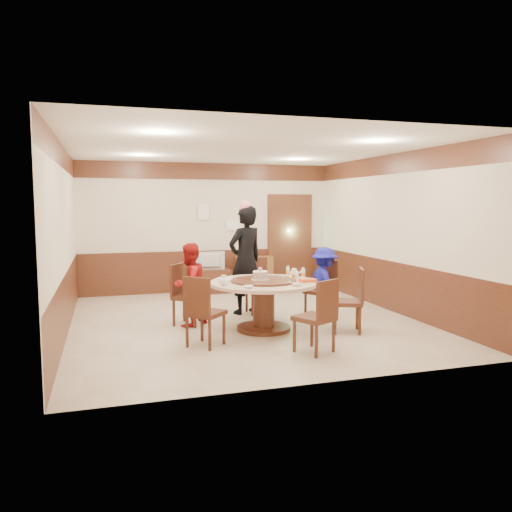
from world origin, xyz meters
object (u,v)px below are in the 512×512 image
object	(u,v)px
banquet_table	(264,296)
person_blue	(324,283)
shrimp_platter	(308,281)
birthday_cake	(260,275)
tv_stand	(210,281)
side_cabinet	(254,274)
thermos	(251,248)
person_standing	(245,260)
person_red	(190,285)
television	(210,261)

from	to	relation	value
banquet_table	person_blue	size ratio (longest dim) A/B	1.35
shrimp_platter	birthday_cake	bearing A→B (deg)	150.65
tv_stand	side_cabinet	world-z (taller)	side_cabinet
birthday_cake	person_blue	bearing A→B (deg)	17.25
person_blue	thermos	bearing A→B (deg)	4.32
person_standing	shrimp_platter	world-z (taller)	person_standing
side_cabinet	shrimp_platter	bearing A→B (deg)	-94.28
person_red	birthday_cake	world-z (taller)	person_red
birthday_cake	person_standing	bearing A→B (deg)	85.16
tv_stand	thermos	bearing A→B (deg)	1.84
person_standing	birthday_cake	bearing A→B (deg)	62.26
side_cabinet	thermos	xyz separation A→B (m)	(-0.06, 0.00, 0.56)
shrimp_platter	tv_stand	xyz separation A→B (m)	(-0.71, 3.73, -0.53)
person_blue	television	bearing A→B (deg)	20.85
shrimp_platter	thermos	bearing A→B (deg)	86.63
birthday_cake	shrimp_platter	xyz separation A→B (m)	(0.63, -0.35, -0.07)
banquet_table	tv_stand	distance (m)	3.42
birthday_cake	shrimp_platter	world-z (taller)	birthday_cake
person_standing	tv_stand	size ratio (longest dim) A/B	2.22
birthday_cake	person_red	bearing A→B (deg)	149.29
banquet_table	thermos	distance (m)	3.55
tv_stand	person_standing	bearing A→B (deg)	-85.16
shrimp_platter	person_standing	bearing A→B (deg)	108.88
side_cabinet	person_standing	bearing A→B (deg)	-110.09
birthday_cake	thermos	bearing A→B (deg)	75.98
tv_stand	side_cabinet	bearing A→B (deg)	1.73
shrimp_platter	television	bearing A→B (deg)	100.83
side_cabinet	tv_stand	bearing A→B (deg)	-178.27
television	side_cabinet	bearing A→B (deg)	-178.39
person_red	birthday_cake	xyz separation A→B (m)	(0.98, -0.59, 0.19)
banquet_table	person_standing	xyz separation A→B (m)	(0.05, 1.22, 0.41)
television	person_standing	bearing A→B (deg)	94.73
tv_stand	thermos	size ratio (longest dim) A/B	2.24
person_blue	shrimp_platter	bearing A→B (deg)	137.13
banquet_table	side_cabinet	world-z (taller)	banquet_table
shrimp_platter	thermos	size ratio (longest dim) A/B	0.79
person_blue	side_cabinet	distance (m)	3.05
person_standing	thermos	xyz separation A→B (m)	(0.75, 2.21, -0.01)
banquet_table	thermos	world-z (taller)	thermos
person_blue	tv_stand	bearing A→B (deg)	20.85
banquet_table	person_red	bearing A→B (deg)	149.41
person_standing	side_cabinet	xyz separation A→B (m)	(0.81, 2.21, -0.57)
television	person_red	bearing A→B (deg)	72.00
person_blue	television	xyz separation A→B (m)	(-1.33, 2.99, 0.09)
person_standing	tv_stand	distance (m)	2.30
birthday_cake	tv_stand	size ratio (longest dim) A/B	0.33
person_red	birthday_cake	size ratio (longest dim) A/B	4.71
side_cabinet	television	bearing A→B (deg)	-178.27
television	side_cabinet	distance (m)	1.05
tv_stand	television	world-z (taller)	television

